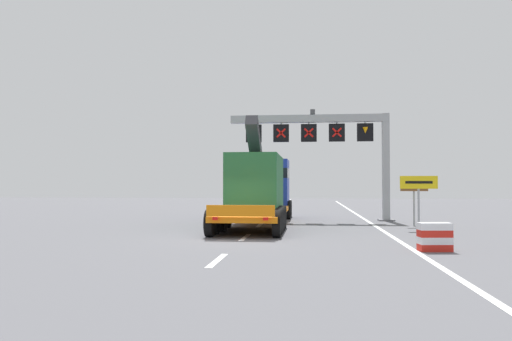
# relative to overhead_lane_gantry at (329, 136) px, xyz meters

# --- Properties ---
(ground) EXTENTS (112.00, 112.00, 0.00)m
(ground) POSITION_rel_overhead_lane_gantry_xyz_m (-4.04, -10.03, -4.97)
(ground) COLOR #5B5B60
(lane_markings) EXTENTS (0.20, 57.46, 0.01)m
(lane_markings) POSITION_rel_overhead_lane_gantry_xyz_m (-3.72, 11.40, -4.96)
(lane_markings) COLOR silver
(lane_markings) RESTS_ON ground
(edge_line_right) EXTENTS (0.20, 63.00, 0.01)m
(edge_line_right) POSITION_rel_overhead_lane_gantry_xyz_m (2.16, 1.97, -4.96)
(edge_line_right) COLOR silver
(edge_line_right) RESTS_ON ground
(overhead_lane_gantry) EXTENTS (9.56, 0.90, 6.54)m
(overhead_lane_gantry) POSITION_rel_overhead_lane_gantry_xyz_m (0.00, 0.00, 0.00)
(overhead_lane_gantry) COLOR #9EA0A5
(overhead_lane_gantry) RESTS_ON ground
(heavy_haul_truck_orange) EXTENTS (3.04, 14.07, 5.30)m
(heavy_haul_truck_orange) POSITION_rel_overhead_lane_gantry_xyz_m (-3.78, -2.48, -2.98)
(heavy_haul_truck_orange) COLOR orange
(heavy_haul_truck_orange) RESTS_ON ground
(exit_sign_yellow) EXTENTS (1.71, 0.15, 2.51)m
(exit_sign_yellow) POSITION_rel_overhead_lane_gantry_xyz_m (3.90, -5.81, -3.03)
(exit_sign_yellow) COLOR #9EA0A5
(exit_sign_yellow) RESTS_ON ground
(tourist_info_sign_brown) EXTENTS (1.36, 0.15, 2.25)m
(tourist_info_sign_brown) POSITION_rel_overhead_lane_gantry_xyz_m (4.09, -3.80, -3.27)
(tourist_info_sign_brown) COLOR #9EA0A5
(tourist_info_sign_brown) RESTS_ON ground
(crash_barrier_striped) EXTENTS (1.05, 0.62, 0.90)m
(crash_barrier_striped) POSITION_rel_overhead_lane_gantry_xyz_m (2.78, -13.36, -4.52)
(crash_barrier_striped) COLOR red
(crash_barrier_striped) RESTS_ON ground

